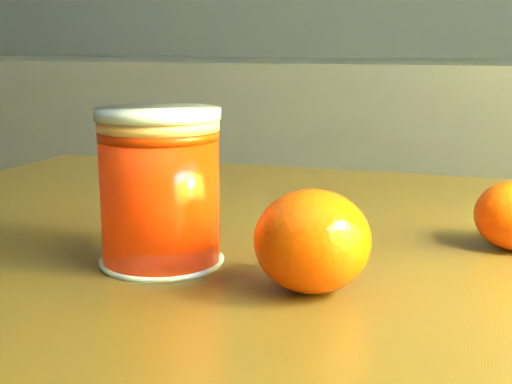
% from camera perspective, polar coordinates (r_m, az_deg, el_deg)
% --- Properties ---
extents(kitchen_counter, '(3.15, 0.60, 0.90)m').
position_cam_1_polar(kitchen_counter, '(1.94, -9.26, -2.98)').
color(kitchen_counter, '#505155').
rests_on(kitchen_counter, ground).
extents(juice_glass, '(0.09, 0.09, 0.11)m').
position_cam_1_polar(juice_glass, '(0.51, -7.69, 0.29)').
color(juice_glass, red).
rests_on(juice_glass, table).
extents(orange_front, '(0.10, 0.10, 0.07)m').
position_cam_1_polar(orange_front, '(0.46, 4.54, -3.92)').
color(orange_front, '#FF4E05').
rests_on(orange_front, table).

